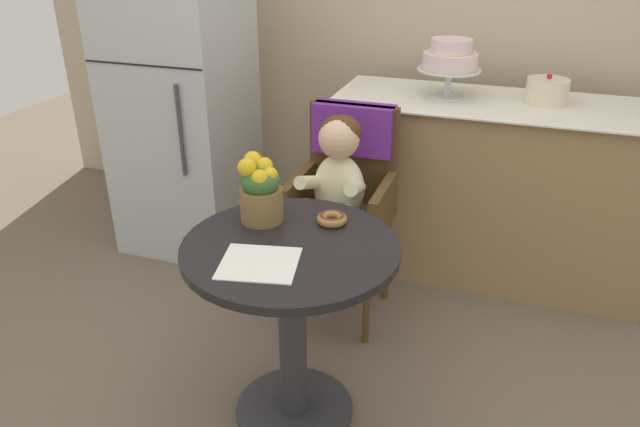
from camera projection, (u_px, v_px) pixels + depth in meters
ground_plane at (295, 410)px, 2.26m from camera, size 8.00×8.00×0.00m
cafe_table at (292, 298)px, 2.03m from camera, size 0.72×0.72×0.72m
wicker_chair at (347, 179)px, 2.64m from camera, size 0.42×0.45×0.95m
seated_child at (336, 184)px, 2.49m from camera, size 0.27×0.32×0.73m
paper_napkin at (259, 263)px, 1.83m from camera, size 0.28×0.26×0.00m
donut_front at (332, 218)px, 2.07m from camera, size 0.11×0.11×0.03m
flower_vase at (260, 190)px, 2.05m from camera, size 0.15×0.15×0.24m
display_counter at (488, 189)px, 3.00m from camera, size 1.56×0.62×0.90m
tiered_cake_stand at (450, 59)px, 2.80m from camera, size 0.30×0.30×0.28m
round_layer_cake at (547, 91)px, 2.76m from camera, size 0.19×0.19×0.14m
refrigerator at (181, 94)px, 3.12m from camera, size 0.64×0.63×1.70m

